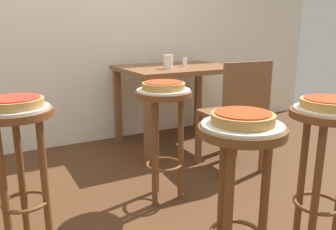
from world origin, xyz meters
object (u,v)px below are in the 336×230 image
(stool_foreground, at_px, (240,174))
(cup_near_edge, at_px, (168,62))
(stool_leftside, at_px, (20,150))
(stool_rear, at_px, (164,123))
(pizza_foreground, at_px, (243,118))
(pizza_rear, at_px, (164,86))
(stool_middle, at_px, (323,151))
(serving_plate_leftside, at_px, (15,108))
(serving_plate_middle, at_px, (328,109))
(wooden_chair, at_px, (237,112))
(dining_table, at_px, (177,78))
(pizza_leftside, at_px, (14,102))
(pizza_middle, at_px, (329,103))
(serving_plate_foreground, at_px, (242,125))
(serving_plate_rear, at_px, (164,90))
(condiment_shaker, at_px, (185,62))

(stool_foreground, bearing_deg, cup_near_edge, 71.20)
(stool_leftside, height_order, stool_rear, same)
(stool_foreground, xyz_separation_m, pizza_foreground, (0.00, 0.00, 0.23))
(pizza_rear, bearing_deg, stool_leftside, -173.45)
(stool_middle, xyz_separation_m, serving_plate_leftside, (-1.27, 0.71, 0.21))
(serving_plate_middle, distance_m, wooden_chair, 1.01)
(cup_near_edge, height_order, wooden_chair, cup_near_edge)
(serving_plate_middle, bearing_deg, dining_table, 83.79)
(pizza_rear, bearing_deg, wooden_chair, 11.73)
(serving_plate_middle, height_order, stool_leftside, serving_plate_middle)
(pizza_leftside, bearing_deg, cup_near_edge, 34.13)
(dining_table, bearing_deg, pizza_middle, -96.21)
(serving_plate_foreground, bearing_deg, stool_rear, 83.69)
(pizza_middle, bearing_deg, pizza_leftside, 150.72)
(pizza_leftside, height_order, wooden_chair, wooden_chair)
(serving_plate_middle, bearing_deg, pizza_foreground, -178.13)
(pizza_leftside, xyz_separation_m, cup_near_edge, (1.28, 0.87, 0.06))
(stool_leftside, xyz_separation_m, dining_table, (1.45, 1.00, 0.12))
(serving_plate_leftside, height_order, stool_rear, serving_plate_leftside)
(pizza_leftside, bearing_deg, stool_foreground, -44.45)
(pizza_middle, distance_m, cup_near_edge, 1.58)
(stool_foreground, height_order, pizza_rear, pizza_rear)
(serving_plate_middle, bearing_deg, cup_near_edge, 89.31)
(serving_plate_middle, xyz_separation_m, pizza_rear, (-0.43, 0.80, 0.03))
(pizza_foreground, distance_m, stool_middle, 0.57)
(serving_plate_rear, bearing_deg, condiment_shaker, 51.89)
(stool_rear, bearing_deg, dining_table, 55.56)
(pizza_leftside, height_order, stool_rear, pizza_leftside)
(serving_plate_foreground, bearing_deg, condiment_shaker, 65.63)
(pizza_foreground, distance_m, serving_plate_leftside, 1.04)
(serving_plate_foreground, height_order, pizza_leftside, pizza_leftside)
(serving_plate_middle, xyz_separation_m, stool_rear, (-0.43, 0.80, -0.21))
(serving_plate_foreground, bearing_deg, pizza_rear, 83.69)
(serving_plate_middle, height_order, wooden_chair, wooden_chair)
(dining_table, bearing_deg, pizza_leftside, -145.46)
(dining_table, distance_m, condiment_shaker, 0.17)
(serving_plate_foreground, relative_size, cup_near_edge, 2.69)
(pizza_leftside, bearing_deg, serving_plate_foreground, -44.45)
(pizza_rear, relative_size, wooden_chair, 0.30)
(pizza_foreground, bearing_deg, serving_plate_foreground, 0.00)
(serving_plate_foreground, xyz_separation_m, stool_leftside, (-0.74, 0.73, -0.21))
(pizza_foreground, bearing_deg, serving_plate_middle, 1.87)
(stool_rear, height_order, cup_near_edge, cup_near_edge)
(cup_near_edge, bearing_deg, serving_plate_rear, -120.29)
(dining_table, bearing_deg, stool_rear, -124.44)
(pizza_foreground, height_order, dining_table, pizza_foreground)
(stool_rear, xyz_separation_m, serving_plate_rear, (0.00, 0.00, 0.21))
(pizza_foreground, bearing_deg, condiment_shaker, 65.63)
(stool_foreground, distance_m, pizza_leftside, 1.06)
(pizza_foreground, xyz_separation_m, serving_plate_leftside, (-0.74, 0.73, -0.03))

